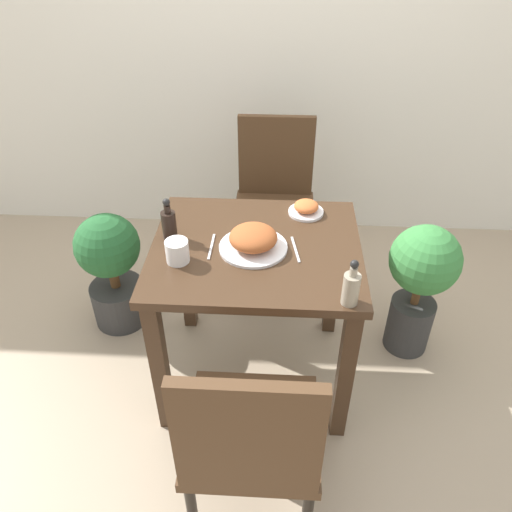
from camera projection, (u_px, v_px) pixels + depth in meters
The scene contains 14 objects.
ground_plane at pixel (256, 370), 2.37m from camera, with size 16.00×16.00×0.00m, color tan.
wall_back at pixel (270, 14), 2.63m from camera, with size 8.00×0.05×2.60m.
dining_table at pixel (256, 273), 2.02m from camera, with size 0.82×0.71×0.73m.
chair_near at pixel (251, 439), 1.49m from camera, with size 0.42×0.42×0.91m.
chair_far at pixel (275, 195), 2.66m from camera, with size 0.42×0.42×0.91m.
food_plate at pixel (253, 240), 1.89m from camera, with size 0.26×0.26×0.09m.
side_plate at pixel (306, 208), 2.11m from camera, with size 0.15×0.15×0.06m.
drink_cup at pixel (177, 251), 1.83m from camera, with size 0.09×0.09×0.09m.
sauce_bottle at pixel (169, 223), 1.94m from camera, with size 0.06×0.06×0.18m.
condiment_bottle at pixel (351, 287), 1.63m from camera, with size 0.06×0.06×0.18m.
fork_utensil at pixel (211, 247), 1.92m from camera, with size 0.01×0.17×0.00m.
spoon_utensil at pixel (295, 249), 1.91m from camera, with size 0.04×0.16×0.00m.
potted_plant_left at pixel (112, 267), 2.44m from camera, with size 0.31×0.31×0.63m.
potted_plant_right at pixel (420, 279), 2.25m from camera, with size 0.32×0.32×0.69m.
Camera 1 is at (0.09, -1.57, 1.86)m, focal length 35.00 mm.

